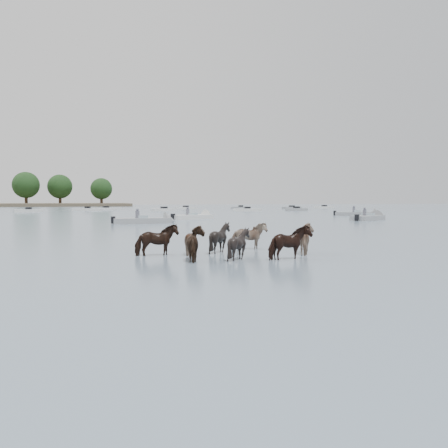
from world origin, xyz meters
name	(u,v)px	position (x,y,z in m)	size (l,w,h in m)	color
ground	(246,254)	(0.00, 0.00, 0.00)	(400.00, 400.00, 0.00)	slate
pony_herd	(233,242)	(-0.61, -0.32, 0.50)	(6.94, 4.40, 1.30)	black
swimming_pony	(259,227)	(6.40, 14.56, 0.10)	(0.72, 0.44, 0.44)	black
motorboat_b	(151,221)	(-0.14, 23.74, 0.23)	(5.64, 1.94, 1.92)	gray
motorboat_c	(197,217)	(5.93, 31.50, 0.23)	(5.61, 4.02, 1.92)	silver
motorboat_d	(371,218)	(22.47, 23.81, 0.23)	(5.48, 4.15, 1.92)	gray
motorboat_e	(363,214)	(29.43, 35.41, 0.22)	(6.20, 3.86, 1.92)	gray
distant_flotilla	(112,209)	(-0.38, 73.64, 0.26)	(108.19, 24.55, 0.93)	gray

